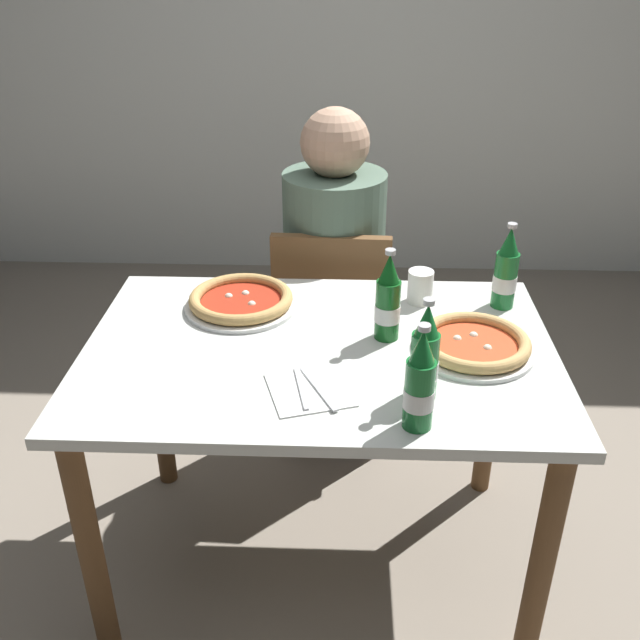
{
  "coord_description": "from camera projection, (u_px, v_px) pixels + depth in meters",
  "views": [
    {
      "loc": [
        0.06,
        -1.55,
        1.68
      ],
      "look_at": [
        0.0,
        0.05,
        0.8
      ],
      "focal_mm": 39.93,
      "sensor_mm": 36.0,
      "label": 1
    }
  ],
  "objects": [
    {
      "name": "beer_bottle_left",
      "position": [
        425.0,
        357.0,
        1.57
      ],
      "size": [
        0.07,
        0.07,
        0.25
      ],
      "color": "#196B2D",
      "rests_on": "dining_table_main"
    },
    {
      "name": "beer_bottle_center",
      "position": [
        388.0,
        302.0,
        1.8
      ],
      "size": [
        0.07,
        0.07,
        0.25
      ],
      "color": "#14591E",
      "rests_on": "dining_table_main"
    },
    {
      "name": "back_wall_tiled",
      "position": [
        337.0,
        20.0,
        3.48
      ],
      "size": [
        7.0,
        0.1,
        2.6
      ],
      "primitive_type": "cube",
      "color": "white",
      "rests_on": "ground_plane"
    },
    {
      "name": "pizza_marinara_far",
      "position": [
        241.0,
        301.0,
        1.99
      ],
      "size": [
        0.32,
        0.32,
        0.04
      ],
      "color": "white",
      "rests_on": "dining_table_main"
    },
    {
      "name": "diner_seated",
      "position": [
        333.0,
        291.0,
        2.47
      ],
      "size": [
        0.34,
        0.34,
        1.21
      ],
      "color": "#2D3342",
      "rests_on": "ground_plane"
    },
    {
      "name": "dining_table_main",
      "position": [
        319.0,
        384.0,
        1.87
      ],
      "size": [
        1.2,
        0.8,
        0.75
      ],
      "color": "silver",
      "rests_on": "ground_plane"
    },
    {
      "name": "beer_bottle_extra",
      "position": [
        506.0,
        272.0,
        1.96
      ],
      "size": [
        0.07,
        0.07,
        0.25
      ],
      "color": "#196B2D",
      "rests_on": "dining_table_main"
    },
    {
      "name": "pizza_margherita_near",
      "position": [
        474.0,
        344.0,
        1.78
      ],
      "size": [
        0.31,
        0.31,
        0.04
      ],
      "color": "white",
      "rests_on": "dining_table_main"
    },
    {
      "name": "ground_plane",
      "position": [
        319.0,
        557.0,
        2.17
      ],
      "size": [
        8.0,
        8.0,
        0.0
      ],
      "primitive_type": "plane",
      "color": "gray"
    },
    {
      "name": "chair_behind_table",
      "position": [
        332.0,
        323.0,
        2.47
      ],
      "size": [
        0.41,
        0.41,
        0.85
      ],
      "rotation": [
        0.0,
        0.0,
        3.11
      ],
      "color": "brown",
      "rests_on": "ground_plane"
    },
    {
      "name": "napkin_with_cutlery",
      "position": [
        310.0,
        390.0,
        1.64
      ],
      "size": [
        0.23,
        0.23,
        0.01
      ],
      "color": "white",
      "rests_on": "dining_table_main"
    },
    {
      "name": "beer_bottle_right",
      "position": [
        420.0,
        385.0,
        1.47
      ],
      "size": [
        0.07,
        0.07,
        0.25
      ],
      "color": "#196B2D",
      "rests_on": "dining_table_main"
    },
    {
      "name": "paper_cup",
      "position": [
        420.0,
        287.0,
        2.01
      ],
      "size": [
        0.07,
        0.07,
        0.09
      ],
      "primitive_type": "cylinder",
      "color": "white",
      "rests_on": "dining_table_main"
    }
  ]
}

